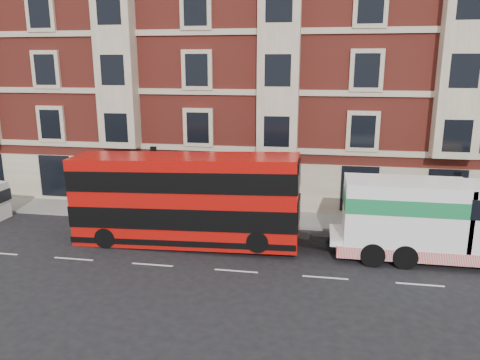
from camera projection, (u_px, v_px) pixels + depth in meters
The scene contains 7 objects.
ground at pixel (236, 271), 21.30m from camera, with size 120.00×120.00×0.00m, color black.
sidewalk at pixel (258, 217), 28.45m from camera, with size 90.00×3.00×0.15m, color slate.
victorian_terrace at pixel (280, 51), 33.11m from camera, with size 45.00×12.00×20.40m.
lamp_post_west at pixel (155, 177), 27.56m from camera, with size 0.35×0.15×4.35m.
double_decker_bus at pixel (185, 198), 23.89m from camera, with size 11.60×2.66×4.69m.
tow_truck at pixel (432, 219), 22.02m from camera, with size 9.29×2.74×3.87m.
pedestrian at pixel (157, 205), 27.92m from camera, with size 0.58×0.38×1.59m, color #211C39.
Camera 1 is at (3.50, -19.34, 9.20)m, focal length 35.00 mm.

